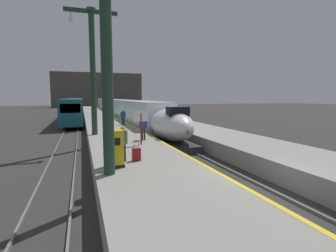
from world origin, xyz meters
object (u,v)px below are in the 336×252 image
object	(u,v)px
passenger_far_waiting	(123,116)
regional_train_adjacent	(74,108)
station_column_mid	(93,61)
departure_info_board	(141,121)
ticket_machine_yellow	(115,150)
highspeed_train_main	(117,107)
rolling_suitcase	(136,154)
passenger_near_edge	(123,141)
station_column_near	(107,8)
passenger_mid_platform	(143,126)

from	to	relation	value
passenger_far_waiting	regional_train_adjacent	bearing A→B (deg)	103.92
station_column_mid	departure_info_board	xyz separation A→B (m)	(2.59, -5.50, -4.35)
regional_train_adjacent	passenger_far_waiting	xyz separation A→B (m)	(5.53, -22.33, -0.09)
ticket_machine_yellow	passenger_far_waiting	bearing A→B (deg)	80.10
highspeed_train_main	ticket_machine_yellow	bearing A→B (deg)	-97.51
regional_train_adjacent	rolling_suitcase	size ratio (longest dim) A/B	37.27
passenger_near_edge	rolling_suitcase	world-z (taller)	passenger_near_edge
ticket_machine_yellow	station_column_near	bearing A→B (deg)	-106.51
station_column_near	passenger_mid_platform	distance (m)	9.65
passenger_near_edge	departure_info_board	xyz separation A→B (m)	(1.78, 4.13, 0.52)
highspeed_train_main	passenger_mid_platform	bearing A→B (deg)	-94.48
station_column_near	passenger_near_edge	distance (m)	5.62
highspeed_train_main	passenger_near_edge	world-z (taller)	highspeed_train_main
passenger_far_waiting	station_column_mid	bearing A→B (deg)	-116.33
station_column_mid	station_column_near	bearing A→B (deg)	-89.74
highspeed_train_main	passenger_near_edge	xyz separation A→B (m)	(-5.09, -41.36, 0.07)
passenger_mid_platform	rolling_suitcase	world-z (taller)	passenger_mid_platform
ticket_machine_yellow	highspeed_train_main	bearing A→B (deg)	82.49
regional_train_adjacent	passenger_near_edge	bearing A→B (deg)	-85.55
highspeed_train_main	passenger_mid_platform	size ratio (longest dim) A/B	44.80
passenger_mid_platform	ticket_machine_yellow	world-z (taller)	passenger_mid_platform
regional_train_adjacent	passenger_near_edge	distance (m)	38.81
rolling_suitcase	departure_info_board	bearing A→B (deg)	74.29
highspeed_train_main	regional_train_adjacent	xyz separation A→B (m)	(-8.10, -2.67, 0.16)
regional_train_adjacent	station_column_near	xyz separation A→B (m)	(2.25, -40.42, 5.20)
station_column_near	passenger_mid_platform	bearing A→B (deg)	67.76
highspeed_train_main	station_column_mid	distance (m)	32.66
departure_info_board	rolling_suitcase	bearing A→B (deg)	-105.71
station_column_near	station_column_mid	distance (m)	11.37
passenger_near_edge	passenger_mid_platform	bearing A→B (deg)	68.22
highspeed_train_main	passenger_far_waiting	bearing A→B (deg)	-95.86
regional_train_adjacent	passenger_near_edge	size ratio (longest dim) A/B	21.66
regional_train_adjacent	departure_info_board	size ratio (longest dim) A/B	17.26
passenger_far_waiting	ticket_machine_yellow	size ratio (longest dim) A/B	1.06
regional_train_adjacent	highspeed_train_main	bearing A→B (deg)	18.27
highspeed_train_main	passenger_mid_platform	xyz separation A→B (m)	(-2.79, -35.62, 0.07)
highspeed_train_main	passenger_near_edge	size ratio (longest dim) A/B	44.80
highspeed_train_main	passenger_far_waiting	world-z (taller)	highspeed_train_main
station_column_near	passenger_mid_platform	world-z (taller)	station_column_near
station_column_near	passenger_mid_platform	size ratio (longest dim) A/B	6.15
regional_train_adjacent	departure_info_board	world-z (taller)	regional_train_adjacent
passenger_near_edge	ticket_machine_yellow	distance (m)	0.90
passenger_mid_platform	rolling_suitcase	xyz separation A→B (m)	(-1.67, -5.71, -0.69)
regional_train_adjacent	rolling_suitcase	world-z (taller)	regional_train_adjacent
departure_info_board	passenger_far_waiting	bearing A→B (deg)	86.53
passenger_mid_platform	departure_info_board	distance (m)	1.77
highspeed_train_main	regional_train_adjacent	size ratio (longest dim) A/B	2.07
highspeed_train_main	station_column_mid	xyz separation A→B (m)	(-5.90, -31.74, 4.94)
highspeed_train_main	regional_train_adjacent	distance (m)	8.53
regional_train_adjacent	passenger_far_waiting	world-z (taller)	regional_train_adjacent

